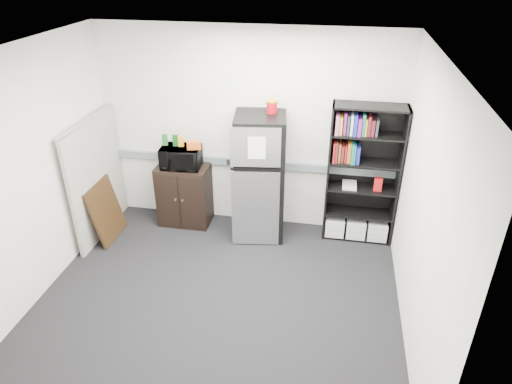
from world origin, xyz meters
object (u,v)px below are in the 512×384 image
at_px(bookshelf, 362,176).
at_px(microwave, 181,157).
at_px(cabinet, 185,195).
at_px(refrigerator, 260,178).
at_px(cubicle_partition, 97,178).

height_order(bookshelf, microwave, bookshelf).
relative_size(cabinet, microwave, 1.68).
relative_size(microwave, refrigerator, 0.31).
distance_m(cubicle_partition, cabinet, 1.18).
relative_size(cubicle_partition, cabinet, 1.85).
xyz_separation_m(bookshelf, cabinet, (-2.39, -0.06, -0.47)).
relative_size(bookshelf, refrigerator, 1.10).
relative_size(cubicle_partition, microwave, 3.10).
bearing_deg(cabinet, microwave, -90.00).
bearing_deg(cabinet, refrigerator, -4.23).
bearing_deg(refrigerator, cabinet, 167.97).
bearing_deg(refrigerator, cubicle_partition, -178.67).
bearing_deg(microwave, refrigerator, -8.21).
xyz_separation_m(bookshelf, refrigerator, (-1.31, -0.14, -0.07)).
xyz_separation_m(cabinet, microwave, (0.00, -0.02, 0.58)).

